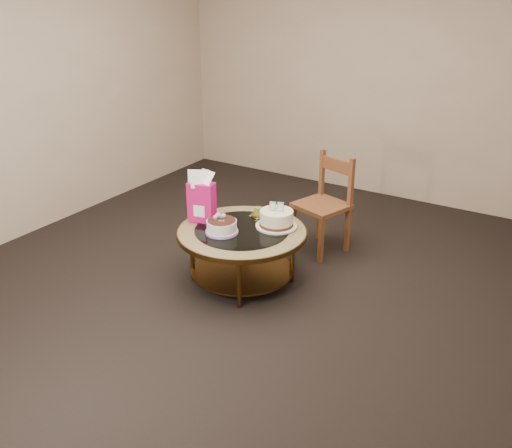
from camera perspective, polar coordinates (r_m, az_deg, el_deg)
The scene contains 8 objects.
ground at distance 4.65m, azimuth -1.37°, elevation -5.68°, with size 5.00×5.00×0.00m, color black.
room_walls at distance 4.11m, azimuth -1.58°, elevation 13.35°, with size 4.52×5.02×2.61m.
coffee_table at distance 4.48m, azimuth -1.41°, elevation -1.46°, with size 1.02×1.02×0.46m.
decorated_cake at distance 4.37m, azimuth -3.45°, elevation -0.29°, with size 0.25×0.25×0.15m.
cream_cake at distance 4.47m, azimuth 2.06°, elevation 0.51°, with size 0.33×0.33×0.21m.
gift_bag at distance 4.54m, azimuth -5.47°, elevation 2.73°, with size 0.23×0.18×0.42m.
pillar_candle at distance 4.67m, azimuth 0.19°, elevation 1.10°, with size 0.12×0.12×0.09m.
dining_chair at distance 5.02m, azimuth 6.86°, elevation 2.04°, with size 0.50×0.50×0.87m.
Camera 1 is at (2.23, -3.37, 2.29)m, focal length 40.00 mm.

